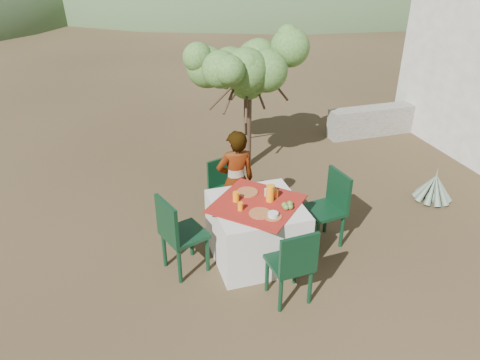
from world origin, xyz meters
name	(u,v)px	position (x,y,z in m)	size (l,w,h in m)	color
ground	(284,270)	(0.00, 0.00, 0.00)	(160.00, 160.00, 0.00)	#322616
table	(256,230)	(-0.23, 0.37, 0.38)	(1.30, 1.30, 0.76)	silver
chair_far	(224,186)	(-0.35, 1.42, 0.46)	(0.48, 0.48, 0.83)	black
chair_near	(293,263)	(-0.13, -0.50, 0.52)	(0.46, 0.46, 0.93)	black
chair_left	(178,232)	(-1.18, 0.36, 0.55)	(0.58, 0.58, 0.99)	black
chair_right	(329,205)	(0.74, 0.41, 0.54)	(0.50, 0.50, 0.97)	black
person	(236,181)	(-0.28, 1.08, 0.70)	(0.51, 0.34, 1.40)	#8C6651
shrub_tree	(251,74)	(0.49, 2.84, 1.58)	(1.70, 1.67, 2.00)	#453322
agave	(434,188)	(2.72, 0.89, 0.20)	(0.57, 0.55, 0.60)	slate
stone_wall	(391,119)	(3.60, 3.40, 0.28)	(2.60, 0.35, 0.55)	gray
plate_far	(247,192)	(-0.27, 0.64, 0.77)	(0.26, 0.26, 0.01)	brown
plate_near	(260,213)	(-0.28, 0.14, 0.77)	(0.25, 0.25, 0.01)	brown
glass_far	(236,197)	(-0.46, 0.48, 0.82)	(0.07, 0.07, 0.12)	orange
glass_near	(240,206)	(-0.46, 0.28, 0.81)	(0.06, 0.06, 0.10)	orange
juice_pitcher	(270,193)	(-0.07, 0.37, 0.86)	(0.09, 0.09, 0.20)	orange
bowl_plate	(273,217)	(-0.16, 0.03, 0.77)	(0.20, 0.20, 0.01)	brown
white_bowl	(273,214)	(-0.16, 0.03, 0.80)	(0.12, 0.12, 0.04)	silver
jar_left	(275,194)	(0.02, 0.43, 0.81)	(0.07, 0.07, 0.11)	orange
jar_right	(272,189)	(0.02, 0.55, 0.81)	(0.07, 0.07, 0.11)	orange
napkin_holder	(268,192)	(-0.06, 0.49, 0.81)	(0.08, 0.04, 0.10)	silver
fruit_cluster	(288,206)	(0.06, 0.16, 0.80)	(0.14, 0.13, 0.07)	#567A2C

